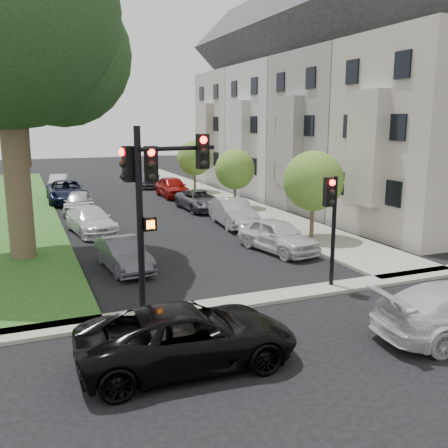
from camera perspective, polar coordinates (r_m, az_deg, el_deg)
name	(u,v)px	position (r m, az deg, el deg)	size (l,w,h in m)	color
ground	(289,323)	(14.97, 7.42, -11.18)	(140.00, 140.00, 0.00)	black
sidewalk_right	(212,196)	(38.87, -1.42, 3.26)	(3.50, 44.00, 0.12)	gray
sidewalk_cross	(259,299)	(16.59, 3.98, -8.55)	(60.00, 1.00, 0.12)	gray
house_a	(431,97)	(27.82, 22.53, 13.21)	(7.70, 7.55, 15.97)	#BCB6A8
house_b	(342,102)	(33.60, 13.32, 13.38)	(7.70, 7.55, 15.97)	gray
house_c	(284,105)	(39.96, 6.93, 13.30)	(7.70, 7.55, 15.97)	#B7ABA2
house_d	(244,108)	(46.66, 2.33, 13.14)	(7.70, 7.55, 15.97)	gray
eucalyptus	(1,12)	(22.63, -24.08, 21.23)	(10.24, 9.29, 14.50)	brown
small_tree_a	(313,181)	(24.63, 10.17, 4.86)	(2.93, 2.93, 4.40)	brown
small_tree_b	(235,169)	(33.04, 1.26, 6.25)	(2.64, 2.64, 3.96)	brown
small_tree_c	(194,158)	(40.64, -3.39, 7.51)	(2.81, 2.81, 4.22)	brown
traffic_signal_main	(154,187)	(14.73, -8.04, 4.22)	(2.77, 0.73, 5.66)	black
traffic_signal_secondary	(331,211)	(17.43, 12.15, 1.42)	(0.51, 0.41, 3.96)	black
car_cross_near	(188,336)	(12.27, -4.11, -12.69)	(2.45, 5.31, 1.48)	black
car_parked_0	(278,236)	(22.50, 6.15, -1.32)	(1.75, 4.34, 1.48)	silver
car_parked_1	(233,212)	(27.90, 1.05, 1.34)	(1.61, 4.61, 1.52)	#999BA0
car_parked_2	(200,200)	(32.84, -2.74, 2.73)	(2.19, 4.74, 1.32)	#3F4247
car_parked_3	(172,187)	(38.63, -5.91, 4.24)	(1.86, 4.62, 1.57)	maroon
car_parked_4	(149,178)	(45.02, -8.61, 5.17)	(2.07, 5.08, 1.48)	#3F4247
car_parked_5	(123,254)	(20.06, -11.42, -3.42)	(1.35, 3.87, 1.28)	#3F4247
car_parked_6	(90,220)	(27.00, -15.02, 0.40)	(1.90, 4.67, 1.36)	silver
car_parked_7	(78,202)	(32.98, -16.30, 2.39)	(1.67, 4.15, 1.41)	#999BA0
car_parked_8	(67,191)	(37.61, -17.53, 3.57)	(2.65, 5.75, 1.60)	black
car_parked_9	(59,182)	(44.77, -18.36, 4.55)	(1.36, 3.89, 1.28)	silver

